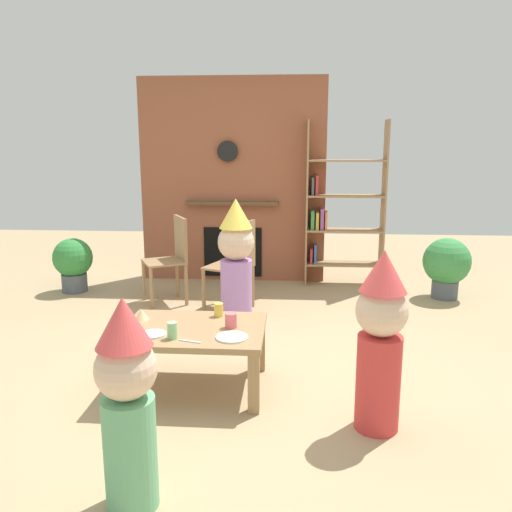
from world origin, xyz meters
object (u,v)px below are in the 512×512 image
at_px(child_in_pink, 380,337).
at_px(paper_plate_front, 154,334).
at_px(coffee_table, 194,337).
at_px(birthday_cake_slice, 142,314).
at_px(bookshelf, 339,211).
at_px(paper_cup_center, 219,310).
at_px(paper_plate_rear, 232,337).
at_px(potted_plant_short, 73,262).
at_px(potted_plant_tall, 447,264).
at_px(child_with_cone_hat, 128,399).
at_px(dining_chair_middle, 236,261).
at_px(paper_cup_near_left, 172,330).
at_px(child_by_the_chairs, 236,261).
at_px(dining_chair_left, 172,254).
at_px(paper_cup_near_right, 231,320).

bearing_deg(child_in_pink, paper_plate_front, 9.14).
height_order(coffee_table, birthday_cake_slice, birthday_cake_slice).
bearing_deg(bookshelf, paper_cup_center, -112.49).
relative_size(paper_cup_center, paper_plate_rear, 0.46).
relative_size(bookshelf, potted_plant_short, 3.13).
bearing_deg(paper_cup_center, potted_plant_tall, 43.26).
distance_m(paper_plate_front, child_with_cone_hat, 1.06).
xyz_separation_m(coffee_table, dining_chair_middle, (0.11, 1.69, 0.15)).
relative_size(paper_cup_near_left, birthday_cake_slice, 1.06).
xyz_separation_m(child_by_the_chairs, potted_plant_tall, (2.15, 1.09, -0.25)).
relative_size(child_in_pink, dining_chair_left, 1.18).
relative_size(paper_cup_near_left, paper_plate_rear, 0.51).
bearing_deg(dining_chair_middle, paper_cup_center, 113.78).
height_order(child_in_pink, child_by_the_chairs, child_by_the_chairs).
bearing_deg(child_with_cone_hat, paper_cup_center, -4.84).
distance_m(paper_cup_near_left, dining_chair_middle, 1.91).
relative_size(paper_cup_near_left, potted_plant_short, 0.17).
bearing_deg(paper_plate_front, potted_plant_short, 123.09).
bearing_deg(bookshelf, paper_cup_near_left, -113.18).
bearing_deg(birthday_cake_slice, child_by_the_chairs, 62.72).
relative_size(paper_plate_rear, potted_plant_tall, 0.31).
xyz_separation_m(paper_cup_near_left, paper_cup_center, (0.23, 0.45, -0.01)).
bearing_deg(paper_plate_front, paper_cup_near_right, 19.78).
relative_size(bookshelf, paper_cup_center, 20.01).
bearing_deg(paper_plate_front, dining_chair_left, 99.74).
distance_m(paper_cup_near_left, child_with_cone_hat, 0.99).
relative_size(paper_cup_center, child_by_the_chairs, 0.08).
distance_m(paper_plate_rear, child_with_cone_hat, 1.08).
relative_size(bookshelf, coffee_table, 2.00).
height_order(child_in_pink, potted_plant_short, child_in_pink).
bearing_deg(potted_plant_tall, coffee_table, -135.21).
bearing_deg(child_in_pink, paper_plate_rear, 3.94).
bearing_deg(paper_plate_front, paper_cup_near_left, -20.94).
bearing_deg(paper_cup_near_left, paper_plate_front, 159.06).
xyz_separation_m(paper_cup_near_left, child_with_cone_hat, (0.03, -0.99, 0.05)).
bearing_deg(paper_cup_near_right, coffee_table, -175.61).
distance_m(paper_cup_near_left, birthday_cake_slice, 0.45).
xyz_separation_m(coffee_table, child_in_pink, (1.16, -0.44, 0.20)).
height_order(bookshelf, coffee_table, bookshelf).
distance_m(child_in_pink, potted_plant_short, 4.00).
xyz_separation_m(child_with_cone_hat, dining_chair_left, (-0.53, 3.14, -0.02)).
height_order(child_by_the_chairs, potted_plant_tall, child_by_the_chairs).
bearing_deg(dining_chair_left, paper_cup_center, 85.60).
height_order(bookshelf, dining_chair_middle, bookshelf).
bearing_deg(coffee_table, dining_chair_left, 106.86).
height_order(paper_cup_center, paper_plate_front, paper_cup_center).
distance_m(bookshelf, coffee_table, 3.07).
relative_size(coffee_table, dining_chair_left, 1.05).
bearing_deg(child_by_the_chairs, child_with_cone_hat, 2.25).
distance_m(child_in_pink, dining_chair_left, 2.96).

